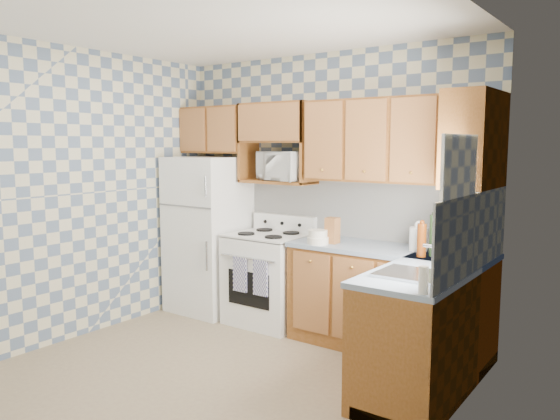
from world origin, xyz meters
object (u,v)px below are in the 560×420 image
object	(u,v)px
refrigerator	(208,234)
stove_body	(269,279)
electric_kettle	(419,239)
microwave	(285,166)

from	to	relation	value
refrigerator	stove_body	distance (m)	0.89
refrigerator	electric_kettle	xyz separation A→B (m)	(2.36, 0.08, 0.18)
microwave	electric_kettle	world-z (taller)	microwave
refrigerator	electric_kettle	size ratio (longest dim) A/B	8.45
stove_body	electric_kettle	xyz separation A→B (m)	(1.55, 0.05, 0.57)
refrigerator	electric_kettle	world-z (taller)	refrigerator
electric_kettle	refrigerator	bearing A→B (deg)	-178.17
stove_body	electric_kettle	size ratio (longest dim) A/B	4.53
microwave	refrigerator	bearing A→B (deg)	-156.07
stove_body	microwave	bearing A→B (deg)	64.81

